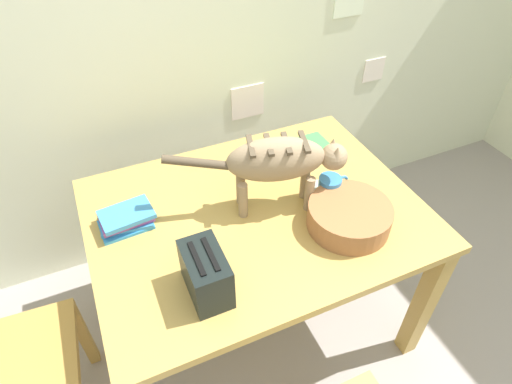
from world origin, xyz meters
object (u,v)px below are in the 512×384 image
object	(u,v)px
coffee_mug	(330,186)
wooden_chair_far	(2,365)
toaster	(206,274)
saucer_bowl	(328,197)
dining_table	(256,226)
wicker_basket	(349,216)
cat	(280,161)
book_stack	(126,218)
magazine	(303,151)

from	to	relation	value
coffee_mug	wooden_chair_far	distance (m)	1.37
toaster	wooden_chair_far	world-z (taller)	wooden_chair_far
saucer_bowl	coffee_mug	distance (m)	0.06
saucer_bowl	toaster	bearing A→B (deg)	-159.60
saucer_bowl	dining_table	bearing A→B (deg)	168.67
saucer_bowl	wicker_basket	size ratio (longest dim) A/B	0.59
coffee_mug	wicker_basket	bearing A→B (deg)	-92.82
cat	saucer_bowl	xyz separation A→B (m)	(0.19, -0.06, -0.20)
saucer_bowl	book_stack	xyz separation A→B (m)	(-0.76, 0.19, 0.02)
coffee_mug	toaster	xyz separation A→B (m)	(-0.59, -0.22, 0.01)
toaster	book_stack	bearing A→B (deg)	113.88
cat	saucer_bowl	distance (m)	0.28
saucer_bowl	magazine	size ratio (longest dim) A/B	0.63
toaster	magazine	bearing A→B (deg)	39.89
coffee_mug	magazine	xyz separation A→B (m)	(0.06, 0.33, -0.07)
cat	toaster	bearing A→B (deg)	-39.07
cat	book_stack	bearing A→B (deg)	-87.20
cat	magazine	xyz separation A→B (m)	(0.26, 0.27, -0.21)
dining_table	cat	bearing A→B (deg)	-1.49
magazine	wicker_basket	bearing A→B (deg)	-99.72
wicker_basket	cat	bearing A→B (deg)	132.33
book_stack	wooden_chair_far	xyz separation A→B (m)	(-0.55, -0.20, -0.33)
coffee_mug	toaster	world-z (taller)	toaster
coffee_mug	wicker_basket	distance (m)	0.15
book_stack	saucer_bowl	bearing A→B (deg)	-13.90
coffee_mug	book_stack	distance (m)	0.79
cat	magazine	bearing A→B (deg)	152.18
wicker_basket	wooden_chair_far	bearing A→B (deg)	173.88
cat	toaster	distance (m)	0.49
coffee_mug	wooden_chair_far	world-z (taller)	wooden_chair_far
toaster	wooden_chair_far	size ratio (longest dim) A/B	0.22
dining_table	saucer_bowl	size ratio (longest dim) A/B	6.99
cat	wooden_chair_far	world-z (taller)	cat
toaster	wooden_chair_far	bearing A→B (deg)	164.25
dining_table	cat	world-z (taller)	cat
dining_table	book_stack	size ratio (longest dim) A/B	6.08
saucer_bowl	toaster	size ratio (longest dim) A/B	0.91
coffee_mug	book_stack	bearing A→B (deg)	166.15
cat	book_stack	world-z (taller)	cat
toaster	cat	bearing A→B (deg)	34.95
cat	wicker_basket	world-z (taller)	cat
cat	coffee_mug	distance (m)	0.25
cat	wooden_chair_far	size ratio (longest dim) A/B	0.71
cat	wooden_chair_far	distance (m)	1.23
magazine	wooden_chair_far	world-z (taller)	wooden_chair_far
toaster	dining_table	bearing A→B (deg)	43.06
wicker_basket	magazine	bearing A→B (deg)	81.75
wicker_basket	wooden_chair_far	distance (m)	1.36
coffee_mug	saucer_bowl	bearing A→B (deg)	180.00
coffee_mug	magazine	size ratio (longest dim) A/B	0.45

